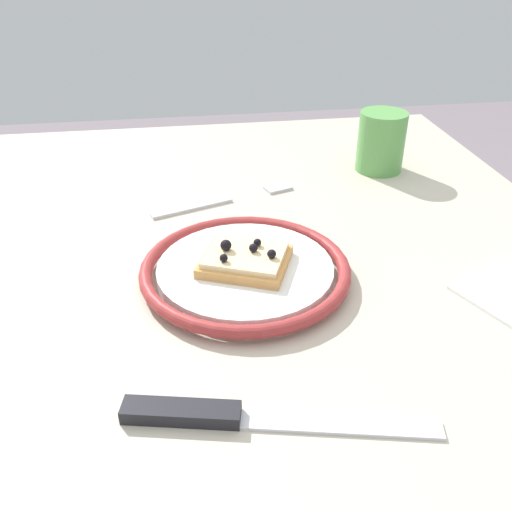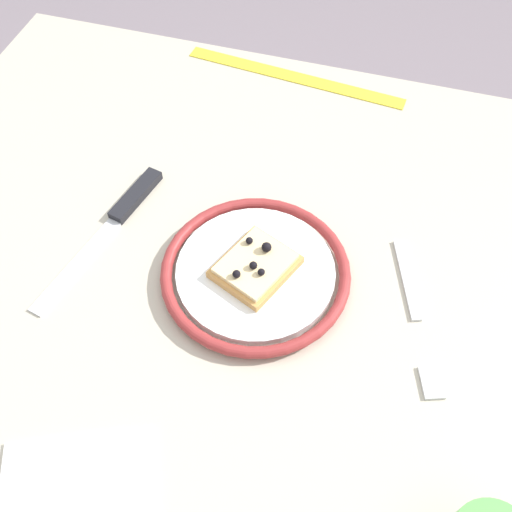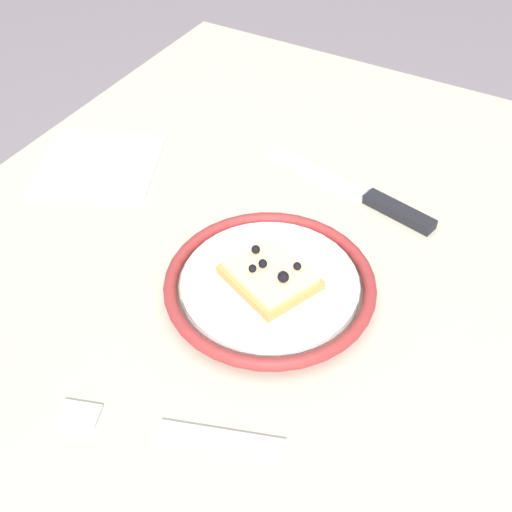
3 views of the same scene
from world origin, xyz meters
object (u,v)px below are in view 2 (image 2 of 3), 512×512
object	(u,v)px
measuring_tape	(294,77)
dining_table	(256,317)
plate	(255,271)
pizza_slice_near	(251,267)
knife	(121,213)
fork	(416,315)

from	to	relation	value
measuring_tape	dining_table	bearing A→B (deg)	102.66
plate	pizza_slice_near	xyz separation A→B (m)	(0.00, 0.01, 0.01)
pizza_slice_near	knife	world-z (taller)	pizza_slice_near
dining_table	pizza_slice_near	size ratio (longest dim) A/B	9.31
plate	pizza_slice_near	distance (m)	0.02
knife	pizza_slice_near	bearing A→B (deg)	166.39
fork	measuring_tape	distance (m)	0.43
measuring_tape	fork	bearing A→B (deg)	127.88
dining_table	measuring_tape	size ratio (longest dim) A/B	2.96
plate	knife	world-z (taller)	plate
fork	measuring_tape	size ratio (longest dim) A/B	0.57
fork	dining_table	bearing A→B (deg)	0.25
plate	pizza_slice_near	world-z (taller)	pizza_slice_near
pizza_slice_near	measuring_tape	world-z (taller)	pizza_slice_near
dining_table	knife	size ratio (longest dim) A/B	4.23
knife	measuring_tape	size ratio (longest dim) A/B	0.70
dining_table	fork	distance (m)	0.21
pizza_slice_near	measuring_tape	distance (m)	0.37
knife	measuring_tape	world-z (taller)	knife
pizza_slice_near	fork	size ratio (longest dim) A/B	0.55
pizza_slice_near	measuring_tape	size ratio (longest dim) A/B	0.32
measuring_tape	plate	bearing A→B (deg)	102.50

